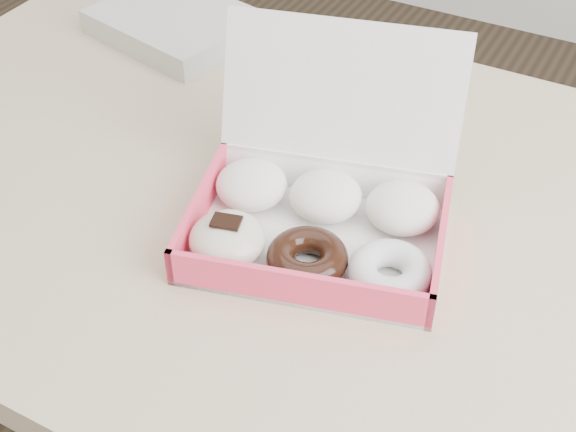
% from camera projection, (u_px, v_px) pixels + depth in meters
% --- Properties ---
extents(table, '(1.20, 0.80, 0.75)m').
position_uv_depth(table, '(268.00, 230.00, 1.03)').
color(table, tan).
rests_on(table, ground).
extents(donut_box, '(0.34, 0.32, 0.20)m').
position_uv_depth(donut_box, '(318.00, 211.00, 0.89)').
color(donut_box, white).
rests_on(donut_box, table).
extents(newspapers, '(0.27, 0.24, 0.04)m').
position_uv_depth(newspapers, '(176.00, 24.00, 1.25)').
color(newspapers, silver).
rests_on(newspapers, table).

